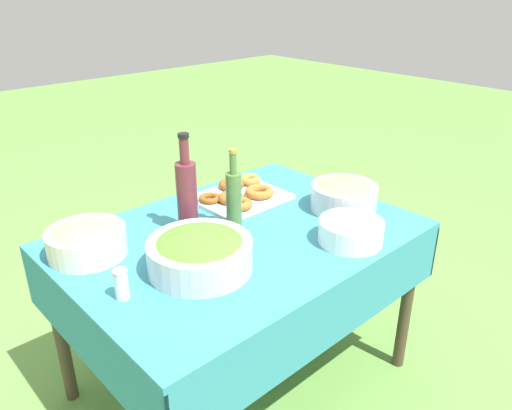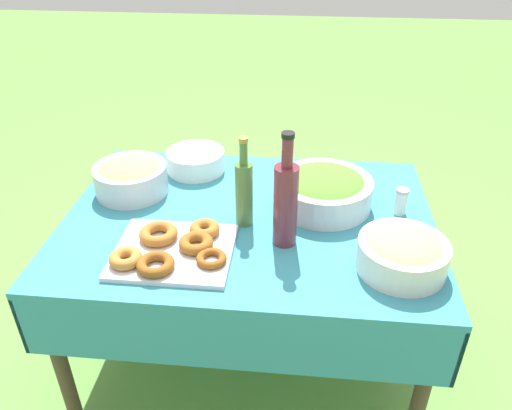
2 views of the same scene
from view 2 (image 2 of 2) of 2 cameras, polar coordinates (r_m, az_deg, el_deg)
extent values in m
plane|color=#609342|center=(2.23, -0.68, -16.89)|extent=(14.00, 14.00, 0.00)
cube|color=teal|center=(1.76, -0.83, -1.62)|extent=(1.29, 0.93, 0.02)
cube|color=teal|center=(2.21, 0.52, 2.34)|extent=(1.29, 0.01, 0.22)
cube|color=teal|center=(1.49, -2.84, -15.43)|extent=(1.29, 0.01, 0.22)
cube|color=teal|center=(1.88, 18.98, -5.70)|extent=(0.01, 0.93, 0.22)
cube|color=teal|center=(1.99, -19.36, -3.44)|extent=(0.01, 0.93, 0.22)
cylinder|color=#473828|center=(2.33, 14.87, -4.18)|extent=(0.05, 0.05, 0.69)
cylinder|color=#473828|center=(2.41, -13.58, -2.58)|extent=(0.05, 0.05, 0.69)
cylinder|color=#473828|center=(1.75, 18.29, -20.07)|extent=(0.05, 0.05, 0.69)
cylinder|color=#473828|center=(1.86, -21.32, -16.84)|extent=(0.05, 0.05, 0.69)
cylinder|color=silver|center=(1.81, 7.72, 1.44)|extent=(0.34, 0.34, 0.10)
ellipsoid|color=#51892D|center=(1.79, 7.81, 2.49)|extent=(0.30, 0.30, 0.07)
cylinder|color=silver|center=(1.55, 16.35, -5.59)|extent=(0.27, 0.27, 0.10)
ellipsoid|color=tan|center=(1.53, 16.54, -4.59)|extent=(0.24, 0.24, 0.07)
cube|color=silver|center=(1.59, -9.37, -5.26)|extent=(0.37, 0.31, 0.02)
torus|color=#93561E|center=(1.58, -6.87, -4.34)|extent=(0.15, 0.15, 0.03)
torus|color=brown|center=(1.52, -5.11, -6.10)|extent=(0.11, 0.11, 0.02)
torus|color=#A36628|center=(1.64, -11.08, -3.24)|extent=(0.14, 0.14, 0.04)
torus|color=brown|center=(1.52, -11.41, -6.66)|extent=(0.16, 0.16, 0.03)
torus|color=#A36628|center=(1.64, -5.89, -2.75)|extent=(0.12, 0.12, 0.04)
torus|color=#B27533|center=(1.56, -14.68, -5.91)|extent=(0.14, 0.14, 0.03)
cylinder|color=white|center=(2.06, -6.84, 4.14)|extent=(0.23, 0.23, 0.01)
cylinder|color=white|center=(2.06, -6.86, 4.44)|extent=(0.23, 0.23, 0.01)
cylinder|color=white|center=(2.05, -6.88, 4.74)|extent=(0.23, 0.23, 0.01)
cylinder|color=white|center=(2.05, -6.90, 5.04)|extent=(0.23, 0.23, 0.01)
cylinder|color=white|center=(2.04, -6.92, 5.34)|extent=(0.23, 0.23, 0.01)
cylinder|color=white|center=(2.03, -6.94, 5.64)|extent=(0.23, 0.23, 0.01)
cylinder|color=white|center=(2.03, -6.97, 5.94)|extent=(0.23, 0.23, 0.01)
cylinder|color=#4C7238|center=(1.66, -1.37, 1.19)|extent=(0.06, 0.06, 0.23)
cylinder|color=#4C7238|center=(1.59, -1.44, 5.92)|extent=(0.03, 0.03, 0.08)
cylinder|color=#A58C33|center=(1.57, -1.46, 7.46)|extent=(0.03, 0.03, 0.02)
cylinder|color=maroon|center=(1.55, 3.39, -0.13)|extent=(0.08, 0.08, 0.27)
cylinder|color=maroon|center=(1.46, 3.62, 6.00)|extent=(0.03, 0.03, 0.10)
cylinder|color=black|center=(1.44, 3.69, 7.98)|extent=(0.04, 0.04, 0.02)
cylinder|color=silver|center=(1.93, -14.08, 2.88)|extent=(0.27, 0.27, 0.11)
ellipsoid|color=tan|center=(1.91, -14.24, 3.90)|extent=(0.24, 0.24, 0.07)
cylinder|color=white|center=(1.82, 16.20, 0.24)|extent=(0.04, 0.04, 0.08)
cylinder|color=silver|center=(1.80, 16.43, 1.56)|extent=(0.04, 0.04, 0.01)
camera|label=1|loc=(2.86, 27.49, 27.32)|focal=35.00mm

